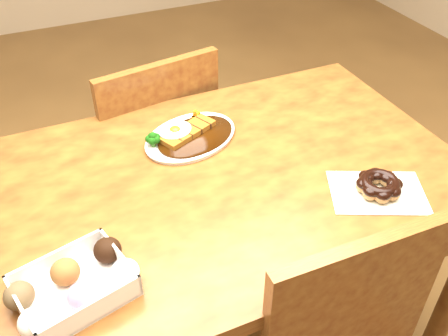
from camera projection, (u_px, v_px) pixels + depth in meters
name	position (u px, v px, depth m)	size (l,w,h in m)	color
table	(225.00, 205.00, 1.29)	(1.20, 0.80, 0.75)	#542210
chair_far	(150.00, 151.00, 1.77)	(0.48, 0.48, 0.87)	#542210
katsu_curry_plate	(189.00, 135.00, 1.35)	(0.32, 0.27, 0.05)	white
donut_box	(74.00, 285.00, 0.94)	(0.25, 0.20, 0.06)	white
pon_de_ring	(379.00, 186.00, 1.17)	(0.27, 0.23, 0.04)	silver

